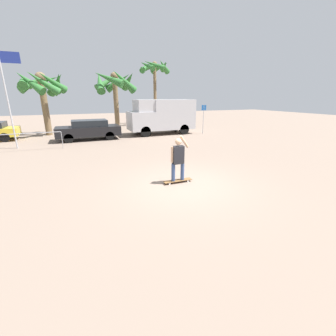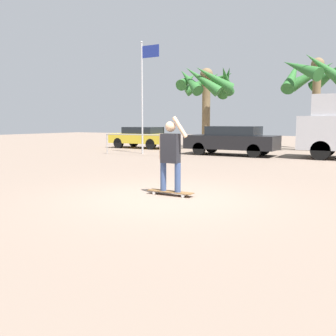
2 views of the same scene
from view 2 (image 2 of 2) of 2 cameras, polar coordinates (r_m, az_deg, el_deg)
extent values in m
plane|color=gray|center=(8.38, -0.20, -4.53)|extent=(80.00, 80.00, 0.00)
cube|color=brown|center=(8.64, 0.37, -3.63)|extent=(1.12, 0.25, 0.02)
cylinder|color=white|center=(8.75, -2.14, -3.80)|extent=(0.07, 0.03, 0.07)
cylinder|color=white|center=(8.92, -1.43, -3.58)|extent=(0.07, 0.03, 0.07)
cylinder|color=white|center=(8.38, 2.29, -4.28)|extent=(0.07, 0.03, 0.07)
cylinder|color=white|center=(8.56, 2.92, -4.04)|extent=(0.07, 0.03, 0.07)
cylinder|color=#384C7A|center=(8.68, -0.72, -1.31)|extent=(0.14, 0.14, 0.66)
cylinder|color=#384C7A|center=(8.49, 1.48, -1.49)|extent=(0.14, 0.14, 0.66)
cube|color=#232328|center=(8.51, 0.37, 3.02)|extent=(0.42, 0.22, 0.66)
sphere|color=tan|center=(8.49, 0.37, 6.32)|extent=(0.24, 0.24, 0.24)
cylinder|color=tan|center=(8.63, -1.02, 3.32)|extent=(0.09, 0.09, 0.59)
cylinder|color=tan|center=(8.38, 1.81, 6.24)|extent=(0.38, 0.09, 0.49)
cylinder|color=black|center=(17.89, 22.23, 2.49)|extent=(0.86, 0.28, 0.86)
cylinder|color=black|center=(19.88, 22.99, 2.85)|extent=(0.86, 0.28, 0.86)
cube|color=#BCBCC1|center=(18.86, 22.48, 5.00)|extent=(1.96, 2.29, 1.52)
cube|color=black|center=(18.91, 21.34, 5.98)|extent=(0.04, 1.94, 0.76)
cube|color=#BCBCC1|center=(18.83, 23.56, 8.71)|extent=(1.37, 2.10, 0.95)
cylinder|color=black|center=(19.16, 4.76, 2.94)|extent=(0.65, 0.22, 0.65)
cylinder|color=black|center=(20.65, 6.67, 3.21)|extent=(0.65, 0.22, 0.65)
cylinder|color=black|center=(18.15, 12.96, 2.56)|extent=(0.65, 0.22, 0.65)
cylinder|color=black|center=(19.72, 14.32, 2.86)|extent=(0.65, 0.22, 0.65)
cube|color=black|center=(19.35, 9.63, 3.92)|extent=(4.59, 1.85, 0.69)
cube|color=black|center=(19.29, 9.99, 5.61)|extent=(2.53, 1.63, 0.46)
cylinder|color=black|center=(24.48, -7.55, 3.79)|extent=(0.66, 0.22, 0.66)
cylinder|color=black|center=(25.86, -5.26, 3.99)|extent=(0.66, 0.22, 0.66)
cylinder|color=black|center=(23.07, -2.62, 3.65)|extent=(0.66, 0.22, 0.66)
cylinder|color=black|center=(24.53, -0.49, 3.86)|extent=(0.66, 0.22, 0.66)
cube|color=gold|center=(24.45, -4.02, 4.55)|extent=(4.00, 1.93, 0.62)
cube|color=black|center=(24.37, -3.84, 5.76)|extent=(2.20, 1.70, 0.42)
cylinder|color=brown|center=(23.93, 21.58, 8.52)|extent=(0.47, 0.47, 5.02)
sphere|color=brown|center=(24.15, 21.85, 14.48)|extent=(0.75, 0.75, 0.75)
cone|color=#2D6B2D|center=(25.27, 23.56, 13.04)|extent=(2.86, 1.88, 2.13)
cone|color=#2D6B2D|center=(25.46, 21.12, 13.15)|extent=(2.91, 1.71, 2.08)
cone|color=#2D6B2D|center=(24.39, 18.48, 13.27)|extent=(0.92, 2.69, 2.39)
cone|color=#2D6B2D|center=(23.08, 19.51, 14.19)|extent=(2.86, 2.21, 1.75)
cone|color=#2D6B2D|center=(22.78, 22.99, 13.68)|extent=(2.79, 1.94, 2.26)
cylinder|color=brown|center=(23.79, 5.82, 8.47)|extent=(0.50, 0.50, 4.60)
sphere|color=brown|center=(23.96, 5.89, 13.98)|extent=(0.80, 0.80, 0.80)
cone|color=#2D6B2D|center=(23.65, 8.85, 13.11)|extent=(1.10, 2.55, 1.84)
cone|color=#2D6B2D|center=(24.14, 8.83, 12.81)|extent=(1.88, 2.36, 2.04)
cone|color=#2D6B2D|center=(25.03, 7.17, 13.17)|extent=(2.58, 0.81, 1.36)
cone|color=#2D6B2D|center=(25.12, 5.28, 12.84)|extent=(2.42, 2.01, 1.79)
cone|color=#2D6B2D|center=(24.36, 3.07, 13.27)|extent=(0.90, 2.59, 1.52)
cone|color=#2D6B2D|center=(23.26, 3.28, 13.18)|extent=(2.40, 1.89, 1.96)
cone|color=#2D6B2D|center=(22.72, 5.22, 13.26)|extent=(2.48, 1.17, 2.01)
cone|color=#2D6B2D|center=(22.78, 6.98, 13.44)|extent=(2.27, 2.23, 1.77)
cylinder|color=#B7B7BC|center=(20.05, -3.96, 10.39)|extent=(0.09, 0.09, 5.73)
sphere|color=#B7B7BC|center=(20.43, -4.04, 18.58)|extent=(0.12, 0.12, 0.12)
cube|color=navy|center=(20.05, -2.66, 17.34)|extent=(1.00, 0.02, 0.61)
cylinder|color=#99999E|center=(18.83, -4.27, 5.08)|extent=(4.23, 0.05, 0.05)
cylinder|color=#99999E|center=(20.11, -9.28, 3.63)|extent=(0.04, 0.04, 1.05)
cylinder|color=#99999E|center=(17.77, 1.43, 3.29)|extent=(0.04, 0.04, 1.05)
camera|label=1|loc=(7.68, -60.54, 14.36)|focal=24.00mm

